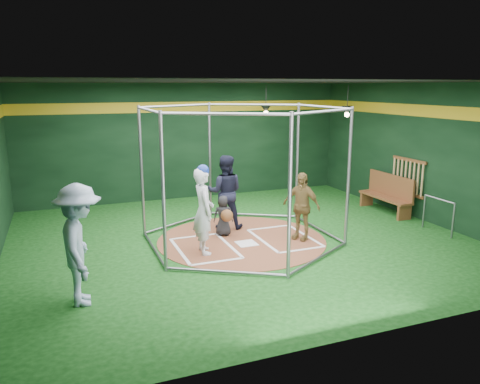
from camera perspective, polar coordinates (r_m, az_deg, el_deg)
name	(u,v)px	position (r m, az deg, el deg)	size (l,w,h in m)	color
room_shell	(242,164)	(10.24, 0.19, 3.46)	(10.10, 9.10, 3.53)	#0D3C0E
clay_disc	(242,240)	(10.66, 0.20, -5.86)	(3.80, 3.80, 0.01)	brown
home_plate	(247,243)	(10.39, 0.81, -6.29)	(0.43, 0.43, 0.01)	white
batter_box_left	(205,248)	(10.14, -4.32, -6.83)	(1.17, 1.77, 0.01)	white
batter_box_right	(284,238)	(10.81, 5.40, -5.59)	(1.17, 1.77, 0.01)	white
batting_cage	(242,175)	(10.28, 0.20, 2.06)	(4.05, 4.67, 3.00)	gray
bat_rack	(408,177)	(13.26, 19.76, 1.77)	(0.07, 1.25, 0.98)	brown
pendant_lamp_near	(266,109)	(14.29, 3.18, 10.09)	(0.34, 0.34, 0.90)	black
pendant_lamp_far	(347,110)	(13.77, 12.93, 9.68)	(0.34, 0.34, 0.90)	black
batter_figure	(204,210)	(9.63, -4.47, -2.16)	(0.46, 0.67, 1.86)	silver
visitor_leopard	(301,206)	(10.60, 7.47, -1.71)	(0.90, 0.37, 1.54)	#A28445
catcher_figure	(224,216)	(10.81, -1.99, -2.90)	(0.53, 0.61, 0.94)	black
umpire	(225,192)	(11.32, -1.83, 0.00)	(0.87, 0.68, 1.79)	black
bystander_blue	(80,245)	(7.81, -18.94, -6.12)	(1.26, 0.73, 1.96)	#A4BCD9
dugout_bench	(388,193)	(13.47, 17.55, -0.12)	(0.42, 1.81, 1.06)	brown
steel_railing	(439,210)	(12.00, 23.06, -2.02)	(0.05, 0.97, 0.84)	gray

